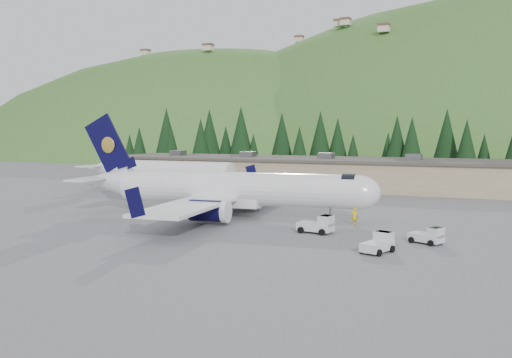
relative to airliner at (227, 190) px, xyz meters
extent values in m
plane|color=#5C5C61|center=(1.06, 0.10, -3.23)|extent=(600.00, 600.00, 0.00)
cylinder|color=white|center=(1.06, 0.10, 0.16)|extent=(28.16, 6.33, 3.75)
ellipsoid|color=white|center=(14.97, 1.40, 0.16)|extent=(5.20, 4.19, 3.75)
cylinder|color=black|center=(13.98, 1.31, 0.61)|extent=(1.68, 3.21, 3.09)
cone|color=white|center=(-15.82, -1.48, 0.56)|extent=(6.31, 4.29, 3.75)
cube|color=white|center=(0.07, 0.01, -1.41)|extent=(8.24, 3.92, 1.00)
cube|color=white|center=(-0.92, -0.09, -0.84)|extent=(8.62, 34.28, 0.35)
cube|color=black|center=(-3.99, 16.66, 0.46)|extent=(2.03, 0.34, 2.87)
cube|color=black|center=(-0.84, -17.11, 0.46)|extent=(2.03, 0.34, 2.87)
cylinder|color=black|center=(-0.47, 5.77, -1.68)|extent=(4.39, 2.67, 2.29)
cylinder|color=white|center=(1.42, 5.94, -1.68)|extent=(0.82, 2.48, 2.43)
cube|color=white|center=(-0.47, 5.77, -1.13)|extent=(2.21, 0.45, 0.90)
cylinder|color=black|center=(0.61, -5.75, -1.68)|extent=(4.39, 2.67, 2.29)
cylinder|color=white|center=(2.50, -5.58, -1.68)|extent=(0.82, 2.48, 2.43)
cube|color=white|center=(0.61, -5.75, -1.13)|extent=(2.21, 0.45, 0.90)
cube|color=black|center=(-15.62, -1.46, 5.23)|extent=(6.17, 0.87, 7.32)
ellipsoid|color=gold|center=(-15.44, -1.24, 5.03)|extent=(1.98, 0.36, 1.98)
ellipsoid|color=gold|center=(-15.41, -1.64, 5.03)|extent=(1.98, 0.36, 1.98)
cube|color=black|center=(-13.04, -1.22, 2.64)|extent=(2.76, 0.50, 1.98)
cube|color=white|center=(-16.32, -1.52, 1.06)|extent=(3.74, 12.66, 0.22)
cylinder|color=slate|center=(11.99, 1.12, -2.33)|extent=(0.22, 0.22, 1.80)
cylinder|color=black|center=(11.99, 1.12, -2.85)|extent=(0.78, 0.35, 0.76)
cylinder|color=slate|center=(-2.17, 2.50, -2.23)|extent=(0.26, 0.26, 2.00)
cylinder|color=black|center=(-1.77, 2.54, -2.68)|extent=(1.13, 0.45, 1.10)
cylinder|color=black|center=(-2.56, 2.47, -2.68)|extent=(1.13, 0.45, 1.10)
cylinder|color=slate|center=(-1.67, -2.86, -2.23)|extent=(0.26, 0.26, 2.00)
cylinder|color=black|center=(-1.27, -2.82, -2.68)|extent=(1.13, 0.45, 1.10)
cylinder|color=black|center=(-2.06, -2.90, -2.68)|extent=(1.13, 0.45, 1.10)
cylinder|color=white|center=(-20.94, 22.10, -0.03)|extent=(22.00, 3.60, 3.60)
cone|color=white|center=(-34.94, 22.10, 0.17)|extent=(5.00, 3.60, 3.60)
cube|color=black|center=(-33.94, 22.10, 4.77)|extent=(5.82, 0.28, 6.89)
cube|color=white|center=(-34.94, 22.10, 0.77)|extent=(2.40, 11.00, 0.20)
cube|color=silver|center=(12.39, -5.82, -2.60)|extent=(3.65, 2.23, 0.80)
cube|color=silver|center=(13.51, -5.99, -1.92)|extent=(1.38, 1.76, 1.03)
cube|color=black|center=(13.51, -5.99, -1.46)|extent=(1.25, 1.63, 0.11)
cylinder|color=black|center=(13.66, -5.09, -2.91)|extent=(0.67, 0.35, 0.64)
cylinder|color=black|center=(13.37, -6.90, -2.91)|extent=(0.67, 0.35, 0.64)
cylinder|color=black|center=(11.40, -4.74, -2.91)|extent=(0.67, 0.35, 0.64)
cylinder|color=black|center=(11.12, -6.54, -2.91)|extent=(0.67, 0.35, 0.64)
cube|color=silver|center=(22.99, -7.03, -2.69)|extent=(3.28, 2.61, 0.68)
cube|color=silver|center=(23.86, -7.46, -2.10)|extent=(1.48, 1.66, 0.88)
cube|color=black|center=(23.86, -7.46, -1.71)|extent=(1.35, 1.53, 0.10)
cylinder|color=black|center=(24.21, -6.76, -2.96)|extent=(0.59, 0.43, 0.55)
cylinder|color=black|center=(23.52, -8.17, -2.96)|extent=(0.59, 0.43, 0.55)
cylinder|color=black|center=(22.45, -5.90, -2.96)|extent=(0.59, 0.43, 0.55)
cylinder|color=black|center=(21.76, -7.31, -2.96)|extent=(0.59, 0.43, 0.55)
cube|color=silver|center=(19.71, -12.64, -2.66)|extent=(2.52, 3.43, 0.72)
cube|color=silver|center=(20.07, -11.68, -2.05)|extent=(1.71, 1.47, 0.93)
cube|color=black|center=(20.07, -11.68, -1.64)|extent=(1.58, 1.33, 0.10)
cylinder|color=black|center=(19.30, -11.39, -2.94)|extent=(0.41, 0.62, 0.58)
cylinder|color=black|center=(20.84, -11.96, -2.94)|extent=(0.41, 0.62, 0.58)
cylinder|color=black|center=(18.59, -13.32, -2.94)|extent=(0.41, 0.62, 0.58)
cylinder|color=black|center=(20.13, -13.89, -2.94)|extent=(0.41, 0.62, 0.58)
cube|color=#957D61|center=(-3.94, 38.10, -0.83)|extent=(70.00, 16.00, 4.80)
cube|color=#47423D|center=(-3.94, 38.10, 1.72)|extent=(71.00, 17.00, 0.40)
cube|color=slate|center=(-28.94, 38.10, 2.37)|extent=(2.50, 2.50, 1.00)
cube|color=slate|center=(-13.94, 38.10, 2.37)|extent=(2.50, 2.50, 1.00)
cube|color=slate|center=(1.06, 38.10, 2.37)|extent=(2.50, 2.50, 1.00)
cube|color=slate|center=(16.06, 38.10, 2.37)|extent=(2.50, 2.50, 1.00)
imported|color=yellow|center=(14.81, 0.46, -2.32)|extent=(0.79, 0.74, 1.81)
cone|color=black|center=(-59.32, 65.08, 1.95)|extent=(3.80, 3.80, 7.78)
cone|color=black|center=(-53.48, 60.95, 3.00)|extent=(4.56, 4.56, 9.34)
cone|color=black|center=(-49.15, 66.60, 1.77)|extent=(3.66, 3.66, 7.49)
cone|color=black|center=(-47.09, 63.44, 5.67)|extent=(6.52, 6.52, 13.34)
cone|color=black|center=(-42.30, 57.80, 3.11)|extent=(4.65, 4.65, 9.51)
cone|color=black|center=(-37.44, 67.97, 5.53)|extent=(6.42, 6.42, 13.14)
cone|color=black|center=(-32.73, 54.59, 4.06)|extent=(5.35, 5.35, 10.94)
cone|color=black|center=(-29.12, 60.03, 3.11)|extent=(4.65, 4.65, 9.51)
cone|color=black|center=(-24.26, 57.84, 5.58)|extent=(6.46, 6.46, 13.21)
cone|color=black|center=(-21.39, 58.21, 2.09)|extent=(3.90, 3.90, 7.99)
cone|color=black|center=(-16.91, 64.44, 4.84)|extent=(5.92, 5.92, 12.11)
cone|color=black|center=(-10.74, 58.66, 3.04)|extent=(4.60, 4.60, 9.41)
cone|color=black|center=(-7.38, 63.15, 4.94)|extent=(5.99, 5.99, 12.26)
cone|color=black|center=(-3.71, 64.21, 4.08)|extent=(5.36, 5.36, 10.96)
cone|color=black|center=(0.46, 61.25, 2.08)|extent=(3.89, 3.89, 7.96)
cone|color=black|center=(6.69, 67.96, 2.29)|extent=(4.05, 4.05, 8.28)
cone|color=black|center=(9.81, 60.08, 4.27)|extent=(5.50, 5.50, 11.26)
cone|color=black|center=(13.04, 58.19, 4.07)|extent=(5.35, 5.35, 10.95)
cone|color=black|center=(18.99, 66.97, 5.12)|extent=(6.12, 6.12, 12.53)
cone|color=black|center=(23.15, 62.45, 3.82)|extent=(5.17, 5.17, 10.57)
cone|color=black|center=(26.39, 66.80, 2.13)|extent=(3.93, 3.93, 8.04)
ellipsoid|color=#2F5620|center=(-88.94, 170.10, -78.23)|extent=(336.00, 240.00, 240.00)
camera|label=1|loc=(28.37, -59.08, 6.85)|focal=40.00mm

